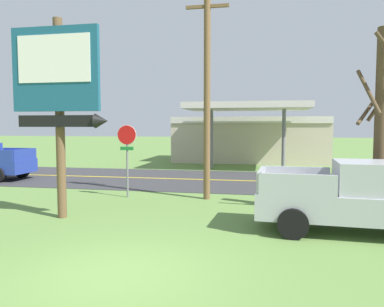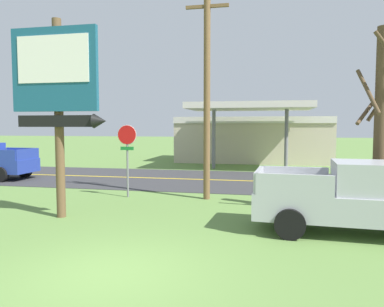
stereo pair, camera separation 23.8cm
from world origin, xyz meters
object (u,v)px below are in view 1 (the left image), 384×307
gas_station (250,138)px  pickup_silver_parked_on_lawn (357,198)px  bare_tree (381,120)px  motel_sign (58,87)px  utility_pole (207,80)px  stop_sign (127,148)px

gas_station → pickup_silver_parked_on_lawn: bearing=-79.9°
gas_station → pickup_silver_parked_on_lawn: gas_station is taller
bare_tree → gas_station: (-4.71, 18.29, -1.17)m
motel_sign → utility_pole: size_ratio=0.71×
pickup_silver_parked_on_lawn → bare_tree: bearing=60.7°
pickup_silver_parked_on_lawn → stop_sign: bearing=155.3°
stop_sign → bare_tree: (9.04, -1.70, 1.08)m
stop_sign → pickup_silver_parked_on_lawn: 8.81m
motel_sign → stop_sign: bearing=78.2°
motel_sign → utility_pole: (4.01, 4.00, 0.58)m
stop_sign → pickup_silver_parked_on_lawn: (7.94, -3.66, -1.06)m
motel_sign → utility_pole: bearing=44.9°
motel_sign → bare_tree: motel_sign is taller
bare_tree → pickup_silver_parked_on_lawn: (-1.10, -1.96, -2.15)m
gas_station → pickup_silver_parked_on_lawn: 20.59m
gas_station → bare_tree: bearing=-75.5°
pickup_silver_parked_on_lawn → utility_pole: bearing=140.1°
stop_sign → gas_station: size_ratio=0.25×
utility_pole → bare_tree: size_ratio=1.48×
motel_sign → stop_sign: 4.34m
stop_sign → pickup_silver_parked_on_lawn: bearing=-24.7°
motel_sign → pickup_silver_parked_on_lawn: bearing=0.4°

